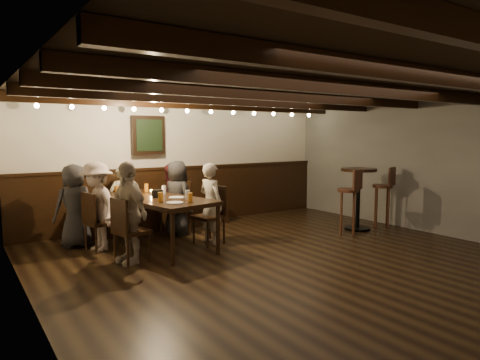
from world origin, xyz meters
TOP-DOWN VIEW (x-y plane):
  - room at (-0.29, 2.21)m, footprint 7.00×7.00m
  - dining_table at (-1.24, 2.04)m, footprint 1.33×2.25m
  - chair_left_near at (-2.04, 2.35)m, footprint 0.48×0.48m
  - chair_left_far at (-1.86, 1.47)m, footprint 0.49×0.49m
  - chair_right_near at (-0.62, 2.62)m, footprint 0.51×0.51m
  - chair_right_far at (-0.45, 1.74)m, footprint 0.50×0.50m
  - person_bench_left at (-2.30, 2.76)m, footprint 0.71×0.53m
  - person_bench_centre at (-1.44, 3.08)m, footprint 0.49×0.37m
  - person_bench_right at (-0.53, 3.10)m, footprint 0.67×0.57m
  - person_left_near at (-2.07, 2.34)m, footprint 0.66×0.96m
  - person_left_far at (-1.89, 1.46)m, footprint 0.49×0.87m
  - person_right_near at (-0.59, 2.63)m, footprint 0.53×0.71m
  - person_right_far at (-0.42, 1.75)m, footprint 0.40×0.53m
  - pint_a at (-1.65, 2.68)m, footprint 0.07×0.07m
  - pint_b at (-1.12, 2.73)m, footprint 0.07×0.07m
  - pint_c at (-1.56, 2.09)m, footprint 0.07×0.07m
  - pint_d at (-0.99, 2.30)m, footprint 0.07×0.07m
  - pint_e at (-1.37, 1.56)m, footprint 0.07×0.07m
  - pint_f at (-0.94, 1.54)m, footprint 0.07×0.07m
  - pint_g at (-1.04, 1.27)m, footprint 0.07×0.07m
  - plate_near at (-1.26, 1.33)m, footprint 0.24×0.24m
  - plate_far at (-1.01, 1.78)m, footprint 0.24×0.24m
  - condiment_caddy at (-1.23, 2.00)m, footprint 0.15×0.10m
  - candle at (-1.18, 2.36)m, footprint 0.05×0.05m
  - high_top_table at (2.35, 1.10)m, footprint 0.65×0.65m
  - bar_stool_left at (1.85, 0.90)m, footprint 0.39×0.41m
  - bar_stool_right at (2.85, 0.95)m, footprint 0.40×0.41m

SIDE VIEW (x-z plane):
  - chair_left_near at x=-2.04m, z-range -0.17..0.72m
  - chair_left_far at x=-1.86m, z-range -0.18..0.73m
  - chair_right_far at x=-0.45m, z-range -0.18..0.75m
  - chair_right_near at x=-0.62m, z-range -0.18..0.77m
  - bar_stool_left at x=1.85m, z-range -0.15..1.01m
  - bar_stool_right at x=2.85m, z-range -0.15..1.01m
  - person_bench_right at x=-0.53m, z-range 0.00..1.22m
  - person_bench_centre at x=-1.44m, z-range 0.00..1.22m
  - person_right_near at x=-0.59m, z-range 0.00..1.31m
  - person_bench_left at x=-2.30m, z-range 0.00..1.31m
  - person_right_far at x=-0.42m, z-range 0.00..1.31m
  - person_left_near at x=-2.07m, z-range 0.00..1.36m
  - person_left_far at x=-1.89m, z-range 0.00..1.40m
  - dining_table at x=-1.24m, z-range 0.33..1.12m
  - high_top_table at x=2.35m, z-range 0.18..1.33m
  - plate_near at x=-1.26m, z-range 0.79..0.81m
  - plate_far at x=-1.01m, z-range 0.79..0.81m
  - candle at x=-1.18m, z-range 0.79..0.84m
  - condiment_caddy at x=-1.23m, z-range 0.79..0.91m
  - pint_a at x=-1.65m, z-range 0.79..0.93m
  - pint_b at x=-1.12m, z-range 0.79..0.93m
  - pint_c at x=-1.56m, z-range 0.79..0.93m
  - pint_d at x=-0.99m, z-range 0.79..0.93m
  - pint_e at x=-1.37m, z-range 0.79..0.93m
  - pint_f at x=-0.94m, z-range 0.79..0.93m
  - pint_g at x=-1.04m, z-range 0.79..0.93m
  - room at x=-0.29m, z-range -2.43..4.57m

